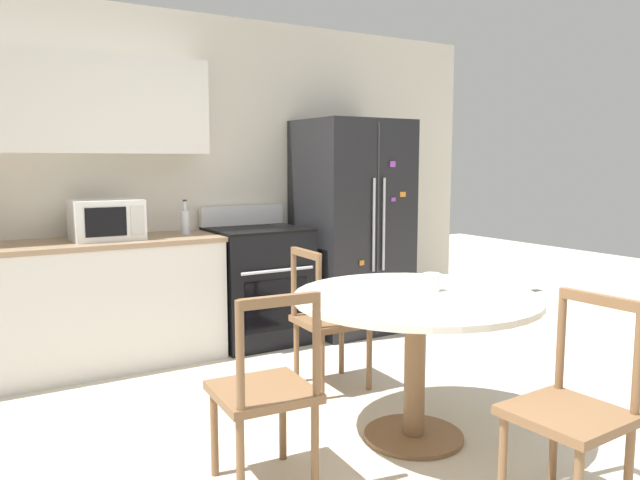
{
  "coord_description": "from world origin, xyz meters",
  "views": [
    {
      "loc": [
        -1.88,
        -2.2,
        1.44
      ],
      "look_at": [
        0.15,
        1.15,
        0.95
      ],
      "focal_mm": 35.0,
      "sensor_mm": 36.0,
      "label": 1
    }
  ],
  "objects_px": {
    "counter_bottle": "(185,221)",
    "dining_chair_far": "(328,321)",
    "dining_chair_left": "(265,393)",
    "dining_chair_near": "(572,412)",
    "candle_glass": "(432,283)",
    "oven_range": "(258,284)",
    "refrigerator": "(352,226)",
    "microwave": "(107,220)"
  },
  "relations": [
    {
      "from": "oven_range",
      "to": "counter_bottle",
      "type": "relative_size",
      "value": 4.14
    },
    {
      "from": "microwave",
      "to": "dining_chair_near",
      "type": "bearing_deg",
      "value": -68.51
    },
    {
      "from": "microwave",
      "to": "refrigerator",
      "type": "bearing_deg",
      "value": -2.08
    },
    {
      "from": "oven_range",
      "to": "dining_chair_far",
      "type": "height_order",
      "value": "oven_range"
    },
    {
      "from": "dining_chair_near",
      "to": "dining_chair_left",
      "type": "bearing_deg",
      "value": 46.16
    },
    {
      "from": "microwave",
      "to": "dining_chair_left",
      "type": "xyz_separation_m",
      "value": [
        0.19,
        -2.1,
        -0.61
      ]
    },
    {
      "from": "oven_range",
      "to": "microwave",
      "type": "relative_size",
      "value": 2.31
    },
    {
      "from": "microwave",
      "to": "dining_chair_far",
      "type": "xyz_separation_m",
      "value": [
        1.08,
        -1.19,
        -0.61
      ]
    },
    {
      "from": "microwave",
      "to": "dining_chair_near",
      "type": "xyz_separation_m",
      "value": [
        1.16,
        -2.94,
        -0.61
      ]
    },
    {
      "from": "refrigerator",
      "to": "counter_bottle",
      "type": "relative_size",
      "value": 6.85
    },
    {
      "from": "refrigerator",
      "to": "dining_chair_left",
      "type": "bearing_deg",
      "value": -132.01
    },
    {
      "from": "refrigerator",
      "to": "counter_bottle",
      "type": "xyz_separation_m",
      "value": [
        -1.44,
        0.1,
        0.1
      ]
    },
    {
      "from": "refrigerator",
      "to": "microwave",
      "type": "bearing_deg",
      "value": 177.92
    },
    {
      "from": "refrigerator",
      "to": "oven_range",
      "type": "distance_m",
      "value": 0.97
    },
    {
      "from": "microwave",
      "to": "dining_chair_far",
      "type": "height_order",
      "value": "microwave"
    },
    {
      "from": "microwave",
      "to": "candle_glass",
      "type": "height_order",
      "value": "microwave"
    },
    {
      "from": "counter_bottle",
      "to": "dining_chair_far",
      "type": "bearing_deg",
      "value": -67.3
    },
    {
      "from": "refrigerator",
      "to": "dining_chair_near",
      "type": "height_order",
      "value": "refrigerator"
    },
    {
      "from": "oven_range",
      "to": "dining_chair_near",
      "type": "distance_m",
      "value": 2.92
    },
    {
      "from": "dining_chair_left",
      "to": "dining_chair_far",
      "type": "distance_m",
      "value": 1.28
    },
    {
      "from": "dining_chair_left",
      "to": "candle_glass",
      "type": "height_order",
      "value": "dining_chair_left"
    },
    {
      "from": "refrigerator",
      "to": "dining_chair_near",
      "type": "distance_m",
      "value": 3.03
    },
    {
      "from": "dining_chair_left",
      "to": "dining_chair_near",
      "type": "relative_size",
      "value": 1.0
    },
    {
      "from": "refrigerator",
      "to": "oven_range",
      "type": "bearing_deg",
      "value": 176.28
    },
    {
      "from": "dining_chair_left",
      "to": "dining_chair_far",
      "type": "height_order",
      "value": "same"
    },
    {
      "from": "dining_chair_near",
      "to": "candle_glass",
      "type": "distance_m",
      "value": 0.98
    },
    {
      "from": "dining_chair_left",
      "to": "microwave",
      "type": "bearing_deg",
      "value": 98.81
    },
    {
      "from": "oven_range",
      "to": "counter_bottle",
      "type": "bearing_deg",
      "value": 175.65
    },
    {
      "from": "counter_bottle",
      "to": "candle_glass",
      "type": "xyz_separation_m",
      "value": [
        0.62,
        -2.06,
        -0.19
      ]
    },
    {
      "from": "refrigerator",
      "to": "dining_chair_far",
      "type": "xyz_separation_m",
      "value": [
        -0.93,
        -1.12,
        -0.46
      ]
    },
    {
      "from": "candle_glass",
      "to": "oven_range",
      "type": "bearing_deg",
      "value": 91.26
    },
    {
      "from": "counter_bottle",
      "to": "dining_chair_far",
      "type": "xyz_separation_m",
      "value": [
        0.51,
        -1.22,
        -0.56
      ]
    },
    {
      "from": "refrigerator",
      "to": "oven_range",
      "type": "height_order",
      "value": "refrigerator"
    },
    {
      "from": "counter_bottle",
      "to": "dining_chair_far",
      "type": "height_order",
      "value": "counter_bottle"
    },
    {
      "from": "dining_chair_far",
      "to": "oven_range",
      "type": "bearing_deg",
      "value": 179.24
    },
    {
      "from": "dining_chair_far",
      "to": "dining_chair_near",
      "type": "height_order",
      "value": "same"
    },
    {
      "from": "counter_bottle",
      "to": "candle_glass",
      "type": "relative_size",
      "value": 2.78
    },
    {
      "from": "counter_bottle",
      "to": "dining_chair_near",
      "type": "xyz_separation_m",
      "value": [
        0.58,
        -2.97,
        -0.56
      ]
    },
    {
      "from": "candle_glass",
      "to": "refrigerator",
      "type": "bearing_deg",
      "value": 67.29
    },
    {
      "from": "microwave",
      "to": "dining_chair_far",
      "type": "bearing_deg",
      "value": -47.65
    },
    {
      "from": "microwave",
      "to": "dining_chair_left",
      "type": "relative_size",
      "value": 0.52
    },
    {
      "from": "microwave",
      "to": "counter_bottle",
      "type": "relative_size",
      "value": 1.79
    }
  ]
}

